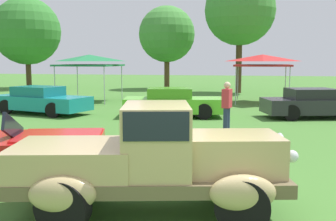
{
  "coord_description": "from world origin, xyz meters",
  "views": [
    {
      "loc": [
        0.9,
        -5.26,
        2.35
      ],
      "look_at": [
        -1.04,
        3.72,
        1.2
      ],
      "focal_mm": 42.43,
      "sensor_mm": 36.0,
      "label": 1
    }
  ],
  "objects": [
    {
      "name": "feature_pickup_truck",
      "position": [
        -0.59,
        0.46,
        0.86
      ],
      "size": [
        4.34,
        2.54,
        1.7
      ],
      "color": "brown",
      "rests_on": "ground_plane"
    },
    {
      "name": "neighbor_convertible",
      "position": [
        -3.94,
        1.74,
        0.58
      ],
      "size": [
        4.47,
        2.79,
        1.4
      ],
      "color": "red",
      "rests_on": "ground_plane"
    },
    {
      "name": "show_car_teal",
      "position": [
        -8.39,
        10.78,
        0.6
      ],
      "size": [
        4.75,
        2.69,
        1.22
      ],
      "color": "teal",
      "rests_on": "ground_plane"
    },
    {
      "name": "show_car_lime",
      "position": [
        -2.41,
        11.05,
        0.6
      ],
      "size": [
        4.38,
        2.43,
        1.22
      ],
      "color": "#60C62D",
      "rests_on": "ground_plane"
    },
    {
      "name": "show_car_charcoal",
      "position": [
        3.37,
        11.97,
        0.6
      ],
      "size": [
        4.47,
        2.76,
        1.22
      ],
      "color": "#28282D",
      "rests_on": "ground_plane"
    },
    {
      "name": "spectator_by_row",
      "position": [
        0.08,
        7.47,
        0.91
      ],
      "size": [
        0.32,
        0.44,
        1.69
      ],
      "color": "#283351",
      "rests_on": "ground_plane"
    },
    {
      "name": "canopy_tent_left_field",
      "position": [
        -8.37,
        16.23,
        2.42
      ],
      "size": [
        3.22,
        3.22,
        2.71
      ],
      "color": "#B7B7BC",
      "rests_on": "ground_plane"
    },
    {
      "name": "canopy_tent_center_field",
      "position": [
        1.35,
        17.62,
        2.42
      ],
      "size": [
        3.07,
        3.07,
        2.71
      ],
      "color": "#B7B7BC",
      "rests_on": "ground_plane"
    },
    {
      "name": "treeline_far_left",
      "position": [
        -17.92,
        25.46,
        4.83
      ],
      "size": [
        5.63,
        5.63,
        7.66
      ],
      "color": "#47331E",
      "rests_on": "ground_plane"
    },
    {
      "name": "treeline_mid_left",
      "position": [
        -6.27,
        27.51,
        4.55
      ],
      "size": [
        4.67,
        4.67,
        6.9
      ],
      "color": "brown",
      "rests_on": "ground_plane"
    },
    {
      "name": "treeline_center",
      "position": [
        -0.2,
        24.51,
        5.98
      ],
      "size": [
        5.11,
        5.11,
        8.56
      ],
      "color": "#47331E",
      "rests_on": "ground_plane"
    }
  ]
}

